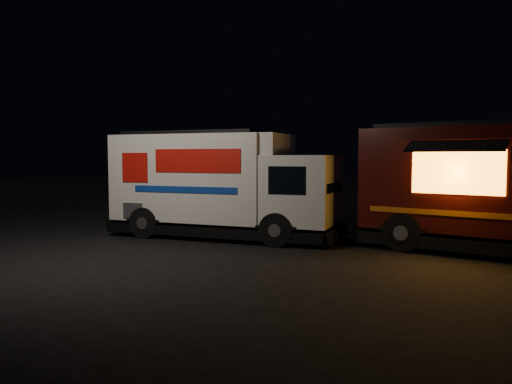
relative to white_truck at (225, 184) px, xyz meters
The scene contains 3 objects.
ground 2.11m from the white_truck, 103.40° to the right, with size 80.00×80.00×0.00m, color black.
white_truck is the anchor object (origin of this frame).
red_truck 7.60m from the white_truck, ahead, with size 7.06×2.60×3.28m, color #34090B, non-canonical shape.
Camera 1 is at (6.64, -12.34, 2.41)m, focal length 35.00 mm.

